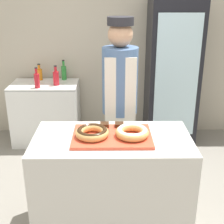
# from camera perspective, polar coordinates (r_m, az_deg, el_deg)

# --- Properties ---
(wall_back) EXTENTS (8.00, 0.06, 2.70)m
(wall_back) POSITION_cam_1_polar(r_m,az_deg,el_deg) (4.41, -0.26, 13.01)
(wall_back) COLOR #BCB29E
(wall_back) RESTS_ON ground_plane
(display_counter) EXTENTS (1.26, 0.66, 0.89)m
(display_counter) POSITION_cam_1_polar(r_m,az_deg,el_deg) (2.71, 0.02, -13.23)
(display_counter) COLOR beige
(display_counter) RESTS_ON ground_plane
(serving_tray) EXTENTS (0.62, 0.43, 0.02)m
(serving_tray) POSITION_cam_1_polar(r_m,az_deg,el_deg) (2.48, 0.02, -4.46)
(serving_tray) COLOR #D84C33
(serving_tray) RESTS_ON display_counter
(donut_chocolate_glaze) EXTENTS (0.26, 0.26, 0.07)m
(donut_chocolate_glaze) POSITION_cam_1_polar(r_m,az_deg,el_deg) (2.44, -3.65, -3.68)
(donut_chocolate_glaze) COLOR tan
(donut_chocolate_glaze) RESTS_ON serving_tray
(donut_light_glaze) EXTENTS (0.26, 0.26, 0.07)m
(donut_light_glaze) POSITION_cam_1_polar(r_m,az_deg,el_deg) (2.44, 3.70, -3.65)
(donut_light_glaze) COLOR tan
(donut_light_glaze) RESTS_ON serving_tray
(brownie_back_left) EXTENTS (0.07, 0.07, 0.03)m
(brownie_back_left) POSITION_cam_1_polar(r_m,az_deg,el_deg) (2.62, -1.37, -2.35)
(brownie_back_left) COLOR #382111
(brownie_back_left) RESTS_ON serving_tray
(brownie_back_right) EXTENTS (0.07, 0.07, 0.03)m
(brownie_back_right) POSITION_cam_1_polar(r_m,az_deg,el_deg) (2.62, 1.34, -2.34)
(brownie_back_right) COLOR #382111
(brownie_back_right) RESTS_ON serving_tray
(baker_person) EXTENTS (0.34, 0.34, 1.77)m
(baker_person) POSITION_cam_1_polar(r_m,az_deg,el_deg) (3.08, 1.43, 1.69)
(baker_person) COLOR #4C4C51
(baker_person) RESTS_ON ground_plane
(beverage_fridge) EXTENTS (0.65, 0.61, 1.91)m
(beverage_fridge) POSITION_cam_1_polar(r_m,az_deg,el_deg) (4.22, 10.88, 6.75)
(beverage_fridge) COLOR black
(beverage_fridge) RESTS_ON ground_plane
(chest_freezer) EXTENTS (0.88, 0.57, 0.83)m
(chest_freezer) POSITION_cam_1_polar(r_m,az_deg,el_deg) (4.39, -11.90, -0.08)
(chest_freezer) COLOR white
(chest_freezer) RESTS_ON ground_plane
(bottle_orange) EXTENTS (0.08, 0.08, 0.22)m
(bottle_orange) POSITION_cam_1_polar(r_m,az_deg,el_deg) (4.44, -13.12, 6.83)
(bottle_orange) COLOR orange
(bottle_orange) RESTS_ON chest_freezer
(bottle_green) EXTENTS (0.07, 0.07, 0.27)m
(bottle_green) POSITION_cam_1_polar(r_m,az_deg,el_deg) (4.39, -8.79, 7.23)
(bottle_green) COLOR #2D8C38
(bottle_green) RESTS_ON chest_freezer
(bottle_red) EXTENTS (0.07, 0.07, 0.26)m
(bottle_red) POSITION_cam_1_polar(r_m,az_deg,el_deg) (4.07, -13.57, 5.71)
(bottle_red) COLOR red
(bottle_red) RESTS_ON chest_freezer
(bottle_red_b) EXTENTS (0.08, 0.08, 0.26)m
(bottle_red_b) POSITION_cam_1_polar(r_m,az_deg,el_deg) (4.14, -10.20, 6.21)
(bottle_red_b) COLOR red
(bottle_red_b) RESTS_ON chest_freezer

